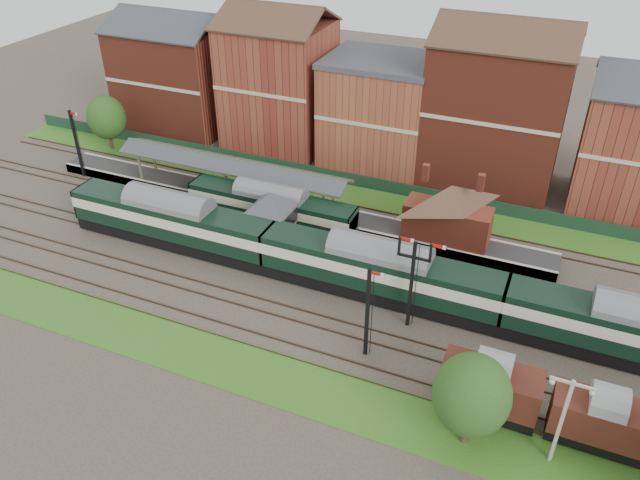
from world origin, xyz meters
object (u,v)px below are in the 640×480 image
at_px(signal_box, 272,219).
at_px(semaphore_bracket, 412,279).
at_px(dmu_train, 379,270).
at_px(platform_railcar, 271,207).
at_px(goods_van_a, 602,421).

bearing_deg(signal_box, semaphore_bracket, -20.92).
distance_m(semaphore_bracket, dmu_train, 4.66).
bearing_deg(dmu_train, platform_railcar, 154.06).
height_order(semaphore_bracket, platform_railcar, semaphore_bracket).
bearing_deg(goods_van_a, signal_box, 157.46).
bearing_deg(platform_railcar, dmu_train, -25.94).
bearing_deg(dmu_train, goods_van_a, -26.65).
relative_size(signal_box, platform_railcar, 0.34).
height_order(semaphore_bracket, goods_van_a, semaphore_bracket).
bearing_deg(goods_van_a, semaphore_bracket, 155.83).
height_order(signal_box, dmu_train, signal_box).
height_order(signal_box, platform_railcar, signal_box).
xyz_separation_m(signal_box, dmu_train, (11.59, -3.25, -0.44)).
xyz_separation_m(semaphore_bracket, dmu_train, (-3.45, 2.50, -1.88)).
xyz_separation_m(dmu_train, platform_railcar, (-13.36, 6.50, -0.40)).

